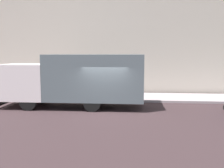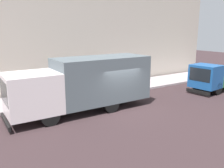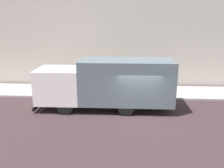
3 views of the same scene
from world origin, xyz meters
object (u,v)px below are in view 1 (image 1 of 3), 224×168
at_px(traffic_cone_orange, 38,93).
at_px(street_sign_post, 87,77).
at_px(large_utility_truck, 76,79).
at_px(pedestrian_walking, 60,85).

height_order(traffic_cone_orange, street_sign_post, street_sign_post).
height_order(large_utility_truck, traffic_cone_orange, large_utility_truck).
bearing_deg(traffic_cone_orange, street_sign_post, -95.91).
height_order(large_utility_truck, street_sign_post, large_utility_truck).
height_order(pedestrian_walking, traffic_cone_orange, pedestrian_walking).
bearing_deg(traffic_cone_orange, large_utility_truck, -126.88).
distance_m(pedestrian_walking, street_sign_post, 2.06).
distance_m(large_utility_truck, street_sign_post, 2.16).
distance_m(pedestrian_walking, traffic_cone_orange, 1.82).
xyz_separation_m(large_utility_truck, street_sign_post, (2.14, -0.31, -0.10)).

